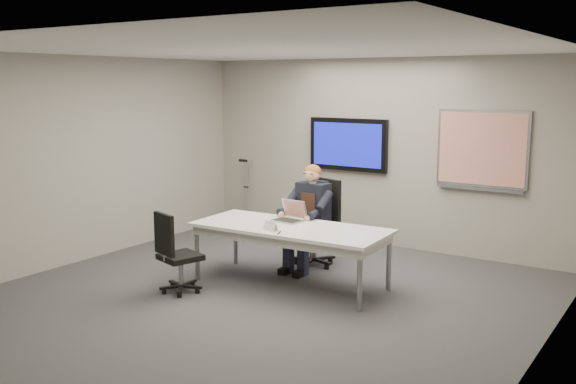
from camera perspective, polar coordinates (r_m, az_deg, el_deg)
The scene contains 16 objects.
floor at distance 7.48m, azimuth -2.25°, elevation -9.35°, with size 6.00×6.00×0.02m, color #3A3A3D.
ceiling at distance 7.08m, azimuth -2.41°, elevation 12.60°, with size 6.00×6.00×0.02m, color white.
wall_back at distance 9.72m, azimuth 8.10°, elevation 3.48°, with size 6.00×0.02×2.80m, color #9B968C.
wall_front at distance 5.07m, azimuth -22.61°, elevation -2.95°, with size 6.00×0.02×2.80m, color #9B968C.
wall_left at distance 9.21m, azimuth -17.65°, elevation 2.78°, with size 0.02×6.00×2.80m, color #9B968C.
wall_right at distance 5.93m, azimuth 21.88°, elevation -1.13°, with size 0.02×6.00×2.80m, color #9B968C.
conference_table at distance 7.75m, azimuth 0.21°, elevation -3.66°, with size 2.42×1.11×0.73m.
tv_display at distance 9.88m, azimuth 5.35°, elevation 4.23°, with size 1.30×0.09×0.80m.
whiteboard at distance 9.12m, azimuth 16.87°, elevation 3.58°, with size 1.25×0.08×1.10m.
office_chair_far at distance 8.68m, azimuth 2.60°, elevation -4.15°, with size 0.68×0.68×1.16m.
office_chair_near at distance 7.66m, azimuth -9.79°, elevation -6.64°, with size 0.58×0.58×0.97m.
seated_person at distance 8.42m, azimuth 1.60°, elevation -3.22°, with size 0.44×0.76×1.38m.
crutch at distance 10.91m, azimuth -3.69°, elevation 0.01°, with size 0.16×0.25×1.20m, color #9C9FA3, non-canonical shape.
laptop at distance 8.02m, azimuth 0.23°, elevation -2.12°, with size 0.39×0.37×0.26m.
name_tent at distance 7.54m, azimuth -1.55°, elevation -3.01°, with size 0.24×0.07×0.10m, color silver, non-canonical shape.
pen at distance 7.38m, azimuth -0.79°, elevation -3.63°, with size 0.01×0.01×0.16m, color black.
Camera 1 is at (4.14, -5.73, 2.45)m, focal length 40.00 mm.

